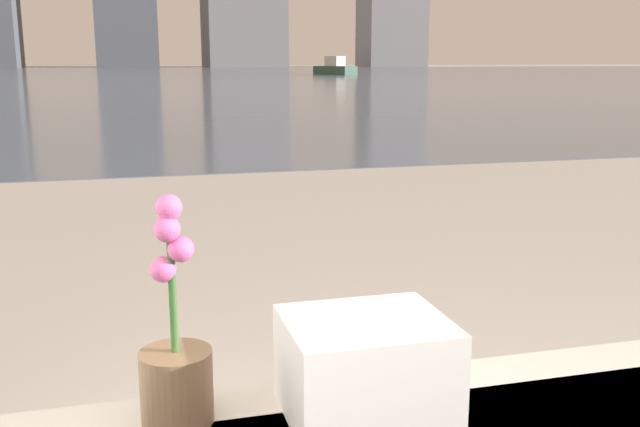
# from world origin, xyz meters

# --- Properties ---
(potted_orchid) EXTENTS (0.11, 0.11, 0.36)m
(potted_orchid) POSITION_xyz_m (-0.45, 0.92, 0.67)
(potted_orchid) COLOR #8C6B4C
(potted_orchid) RESTS_ON bathtub
(towel_stack) EXTENTS (0.25, 0.22, 0.16)m
(towel_stack) POSITION_xyz_m (-0.16, 0.86, 0.65)
(towel_stack) COLOR white
(towel_stack) RESTS_ON bathtub
(harbor_water) EXTENTS (180.00, 110.00, 0.01)m
(harbor_water) POSITION_xyz_m (0.00, 62.00, 0.01)
(harbor_water) COLOR slate
(harbor_water) RESTS_ON ground_plane
(harbor_boat_2) EXTENTS (2.78, 3.99, 1.42)m
(harbor_boat_2) POSITION_xyz_m (15.34, 54.45, 0.51)
(harbor_boat_2) COLOR #335647
(harbor_boat_2) RESTS_ON harbor_water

